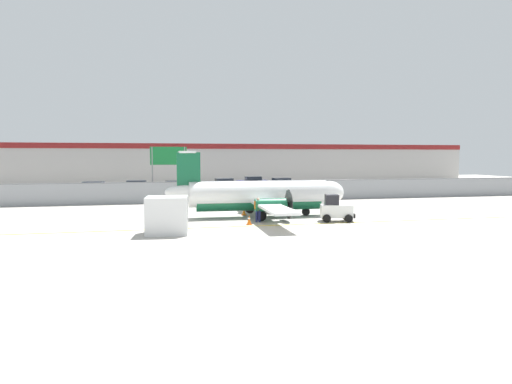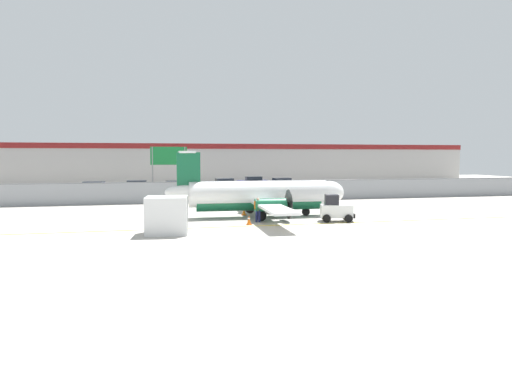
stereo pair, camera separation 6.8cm
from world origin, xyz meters
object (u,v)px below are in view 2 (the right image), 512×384
at_px(parked_car_5, 281,184).
at_px(highway_sign, 169,160).
at_px(baggage_tug, 336,209).
at_px(parked_car_1, 138,187).
at_px(parked_car_4, 253,182).
at_px(commuter_airplane, 262,196).
at_px(ground_crew_worker, 258,209).
at_px(parked_car_0, 95,188).
at_px(cargo_container, 167,215).
at_px(traffic_cone_far_left, 249,220).
at_px(traffic_cone_near_right, 342,212).
at_px(parked_car_2, 177,187).
at_px(traffic_cone_far_right, 182,221).
at_px(parked_car_6, 343,187).
at_px(parked_car_3, 224,185).
at_px(traffic_cone_near_left, 244,211).

bearing_deg(parked_car_5, highway_sign, 34.08).
height_order(baggage_tug, parked_car_1, baggage_tug).
bearing_deg(baggage_tug, parked_car_4, 102.80).
relative_size(commuter_airplane, ground_crew_worker, 9.44).
bearing_deg(baggage_tug, parked_car_0, 142.20).
relative_size(cargo_container, traffic_cone_far_left, 4.07).
bearing_deg(parked_car_0, commuter_airplane, -50.28).
bearing_deg(traffic_cone_near_right, parked_car_2, 116.75).
relative_size(parked_car_2, parked_car_4, 1.01).
height_order(baggage_tug, traffic_cone_far_right, baggage_tug).
relative_size(cargo_container, parked_car_6, 0.60).
bearing_deg(cargo_container, commuter_airplane, 46.60).
distance_m(parked_car_0, highway_sign, 12.02).
bearing_deg(traffic_cone_far_left, parked_car_5, 69.92).
bearing_deg(traffic_cone_far_left, parked_car_4, 77.06).
bearing_deg(highway_sign, parked_car_0, 133.96).
bearing_deg(cargo_container, parked_car_4, 76.24).
bearing_deg(parked_car_3, parked_car_4, -140.25).
bearing_deg(parked_car_4, traffic_cone_near_right, 91.38).
relative_size(parked_car_3, parked_car_6, 0.98).
relative_size(baggage_tug, parked_car_0, 0.58).
relative_size(commuter_airplane, highway_sign, 2.92).
relative_size(baggage_tug, parked_car_4, 0.60).
bearing_deg(traffic_cone_far_left, commuter_airplane, 64.12).
relative_size(parked_car_2, highway_sign, 0.78).
relative_size(commuter_airplane, traffic_cone_far_left, 25.07).
bearing_deg(highway_sign, parked_car_6, 10.93).
bearing_deg(parked_car_6, traffic_cone_near_right, 58.81).
relative_size(traffic_cone_far_right, parked_car_5, 0.15).
xyz_separation_m(parked_car_2, parked_car_4, (11.09, 8.42, 0.00)).
xyz_separation_m(baggage_tug, highway_sign, (-10.86, 16.72, 3.28)).
bearing_deg(parked_car_4, traffic_cone_far_right, 70.81).
distance_m(cargo_container, traffic_cone_far_left, 6.01).
relative_size(ground_crew_worker, parked_car_5, 0.40).
height_order(traffic_cone_far_right, parked_car_3, parked_car_3).
distance_m(commuter_airplane, traffic_cone_far_right, 6.98).
bearing_deg(traffic_cone_far_left, parked_car_1, 106.64).
distance_m(parked_car_2, highway_sign, 8.63).
xyz_separation_m(parked_car_1, parked_car_5, (18.20, 1.81, 0.00)).
bearing_deg(traffic_cone_near_right, parked_car_1, 123.33).
height_order(traffic_cone_far_right, parked_car_1, parked_car_1).
height_order(traffic_cone_near_left, parked_car_4, parked_car_4).
bearing_deg(cargo_container, traffic_cone_near_right, 27.14).
bearing_deg(commuter_airplane, parked_car_4, 80.69).
bearing_deg(ground_crew_worker, traffic_cone_near_right, -49.99).
height_order(commuter_airplane, ground_crew_worker, commuter_airplane).
height_order(parked_car_4, parked_car_6, same).
relative_size(traffic_cone_far_left, parked_car_6, 0.15).
xyz_separation_m(traffic_cone_near_left, parked_car_0, (-13.26, 20.39, 0.58)).
bearing_deg(traffic_cone_near_right, parked_car_6, 65.95).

